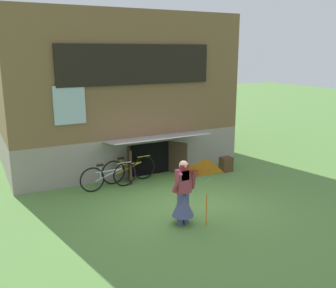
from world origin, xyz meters
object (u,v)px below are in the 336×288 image
Objects in this scene: bicycle_yellow at (129,170)px; wooden_crate at (226,164)px; person at (183,198)px; bicycle_silver at (109,177)px; kite at (207,177)px.

bicycle_yellow is 3.33m from wooden_crate.
bicycle_yellow reaches higher than wooden_crate.
bicycle_yellow is at bearing 87.29° from person.
person reaches higher than bicycle_silver.
kite is at bearing -131.86° from wooden_crate.
kite reaches higher than person.
bicycle_yellow is (-0.26, 3.90, -0.89)m from kite.
bicycle_yellow is at bearing 170.77° from wooden_crate.
kite is at bearing -65.11° from person.
person is at bearing -90.91° from bicycle_yellow.
person is 0.87× the size of bicycle_yellow.
wooden_crate is (3.02, 3.37, -1.04)m from kite.
person is 0.87m from kite.
person is at bearing -77.31° from bicycle_silver.
bicycle_silver is at bearing 106.12° from kite.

